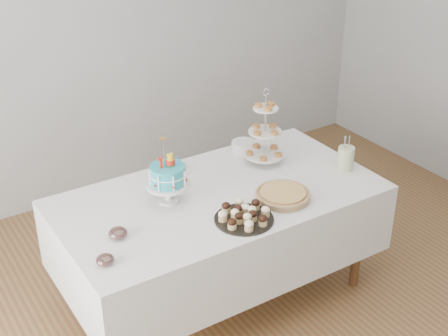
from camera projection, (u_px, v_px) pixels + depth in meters
floor at (246, 323)px, 3.82m from camera, size 5.00×5.00×0.00m
walls at (250, 121)px, 3.19m from camera, size 5.04×4.04×2.70m
table at (219, 226)px, 3.79m from camera, size 1.92×1.02×0.77m
birthday_cake at (168, 185)px, 3.55m from camera, size 0.26×0.26×0.39m
cupcake_tray at (244, 214)px, 3.41m from camera, size 0.33×0.33×0.08m
pie at (283, 195)px, 3.61m from camera, size 0.32×0.32×0.05m
tiered_stand at (265, 132)px, 3.95m from camera, size 0.26×0.26×0.51m
plate_stack at (244, 146)px, 4.18m from camera, size 0.16×0.16×0.06m
pastry_plate at (174, 169)px, 3.93m from camera, size 0.21×0.21×0.03m
jam_bowl_a at (105, 260)px, 3.06m from camera, size 0.09×0.09×0.05m
jam_bowl_b at (118, 233)px, 3.26m from camera, size 0.10×0.10×0.06m
utensil_pitcher at (346, 157)px, 3.92m from camera, size 0.11×0.10×0.23m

